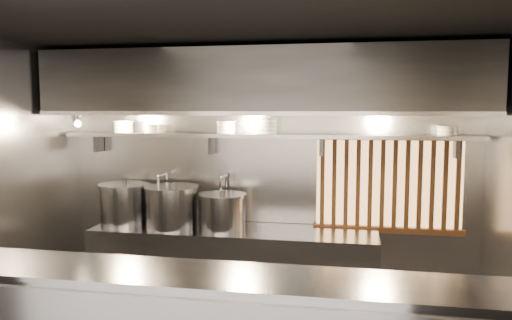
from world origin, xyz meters
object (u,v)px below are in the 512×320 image
(stock_pot_right, at_px, (222,211))
(stock_pot_left, at_px, (172,207))
(stock_pot_mid, at_px, (125,203))
(pendant_bulb, at_px, (253,128))
(heat_lamp, at_px, (76,118))

(stock_pot_right, bearing_deg, stock_pot_left, -179.77)
(stock_pot_mid, relative_size, stock_pot_right, 1.32)
(stock_pot_left, bearing_deg, stock_pot_mid, 171.95)
(stock_pot_left, distance_m, stock_pot_mid, 0.59)
(stock_pot_mid, xyz_separation_m, stock_pot_right, (1.13, -0.08, -0.03))
(stock_pot_left, height_order, stock_pot_right, stock_pot_left)
(pendant_bulb, height_order, stock_pot_mid, pendant_bulb)
(heat_lamp, height_order, stock_pot_mid, heat_lamp)
(pendant_bulb, relative_size, stock_pot_mid, 0.25)
(pendant_bulb, bearing_deg, stock_pot_left, -173.14)
(stock_pot_right, bearing_deg, heat_lamp, -170.54)
(stock_pot_right, bearing_deg, pendant_bulb, 18.25)
(pendant_bulb, bearing_deg, stock_pot_right, -161.75)
(stock_pot_left, bearing_deg, heat_lamp, -165.30)
(heat_lamp, xyz_separation_m, stock_pot_left, (0.94, 0.25, -0.94))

